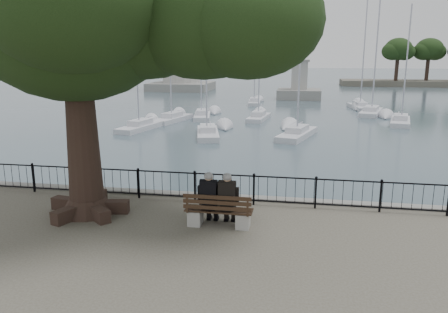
% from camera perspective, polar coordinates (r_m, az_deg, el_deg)
% --- Properties ---
extents(harbor, '(260.00, 260.00, 1.20)m').
position_cam_1_polar(harbor, '(15.38, 0.33, -7.22)').
color(harbor, slate).
rests_on(harbor, ground).
extents(railing, '(22.06, 0.06, 1.00)m').
position_cam_1_polar(railing, '(14.58, 0.00, -3.99)').
color(railing, black).
rests_on(railing, ground).
extents(bench, '(1.95, 0.59, 1.03)m').
position_cam_1_polar(bench, '(12.67, -0.71, -7.62)').
color(bench, gray).
rests_on(bench, ground).
extents(person_left, '(0.48, 0.80, 1.63)m').
position_cam_1_polar(person_left, '(12.70, -1.86, -5.71)').
color(person_left, black).
rests_on(person_left, ground).
extents(person_right, '(0.48, 0.80, 1.63)m').
position_cam_1_polar(person_right, '(12.60, 0.53, -5.85)').
color(person_right, black).
rests_on(person_right, ground).
extents(tree, '(11.47, 8.01, 9.37)m').
position_cam_1_polar(tree, '(13.47, -15.40, 18.28)').
color(tree, black).
rests_on(tree, ground).
extents(lighthouse, '(10.02, 10.02, 30.66)m').
position_cam_1_polar(lighthouse, '(76.35, -5.76, 18.33)').
color(lighthouse, slate).
rests_on(lighthouse, ground).
extents(lion_monument, '(5.82, 5.82, 8.62)m').
position_cam_1_polar(lion_monument, '(61.27, 9.81, 9.44)').
color(lion_monument, slate).
rests_on(lion_monument, ground).
extents(sailboat_a, '(2.52, 5.55, 9.29)m').
position_cam_1_polar(sailboat_a, '(35.80, -10.84, 3.92)').
color(sailboat_a, silver).
rests_on(sailboat_a, ground).
extents(sailboat_b, '(2.71, 5.61, 12.37)m').
position_cam_1_polar(sailboat_b, '(32.24, -2.14, 3.28)').
color(sailboat_b, silver).
rests_on(sailboat_b, ground).
extents(sailboat_c, '(3.07, 5.95, 10.64)m').
position_cam_1_polar(sailboat_c, '(32.32, 9.53, 3.04)').
color(sailboat_c, silver).
rests_on(sailboat_c, ground).
extents(sailboat_d, '(2.65, 5.71, 10.15)m').
position_cam_1_polar(sailboat_d, '(41.11, 22.05, 4.38)').
color(sailboat_d, silver).
rests_on(sailboat_d, ground).
extents(sailboat_e, '(2.64, 5.60, 11.30)m').
position_cam_1_polar(sailboat_e, '(39.91, -6.75, 5.06)').
color(sailboat_e, silver).
rests_on(sailboat_e, ground).
extents(sailboat_f, '(1.92, 5.14, 10.82)m').
position_cam_1_polar(sailboat_f, '(40.78, 4.55, 5.27)').
color(sailboat_f, silver).
rests_on(sailboat_f, ground).
extents(sailboat_g, '(3.20, 6.35, 12.38)m').
position_cam_1_polar(sailboat_g, '(46.68, 18.67, 5.63)').
color(sailboat_g, silver).
rests_on(sailboat_g, ground).
extents(sailboat_h, '(1.80, 5.03, 11.37)m').
position_cam_1_polar(sailboat_h, '(53.96, 3.98, 7.20)').
color(sailboat_h, silver).
rests_on(sailboat_h, ground).
extents(sailboat_i, '(2.36, 5.80, 12.65)m').
position_cam_1_polar(sailboat_i, '(51.19, 17.32, 6.35)').
color(sailboat_i, silver).
rests_on(sailboat_i, ground).
extents(sailboat_j, '(2.41, 5.37, 11.97)m').
position_cam_1_polar(sailboat_j, '(41.70, -2.87, 5.50)').
color(sailboat_j, silver).
rests_on(sailboat_j, ground).
extents(far_shore, '(30.00, 8.60, 9.18)m').
position_cam_1_polar(far_shore, '(93.59, 24.86, 10.77)').
color(far_shore, '#4E493C').
rests_on(far_shore, ground).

